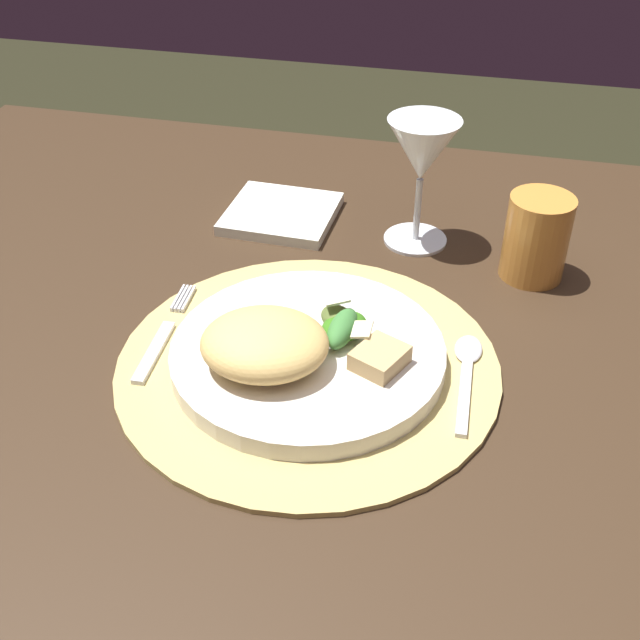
# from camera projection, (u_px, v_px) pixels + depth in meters

# --- Properties ---
(dining_table) EXTENTS (1.40, 0.96, 0.76)m
(dining_table) POSITION_uv_depth(u_px,v_px,m) (364.00, 446.00, 0.88)
(dining_table) COLOR #362617
(dining_table) RESTS_ON ground
(placemat) EXTENTS (0.37, 0.37, 0.01)m
(placemat) POSITION_uv_depth(u_px,v_px,m) (308.00, 364.00, 0.75)
(placemat) COLOR tan
(placemat) RESTS_ON dining_table
(dinner_plate) EXTENTS (0.26, 0.26, 0.02)m
(dinner_plate) POSITION_uv_depth(u_px,v_px,m) (308.00, 354.00, 0.75)
(dinner_plate) COLOR silver
(dinner_plate) RESTS_ON placemat
(pasta_serving) EXTENTS (0.13, 0.12, 0.04)m
(pasta_serving) POSITION_uv_depth(u_px,v_px,m) (265.00, 344.00, 0.71)
(pasta_serving) COLOR #E2BA68
(pasta_serving) RESTS_ON dinner_plate
(salad_greens) EXTENTS (0.06, 0.08, 0.03)m
(salad_greens) POSITION_uv_depth(u_px,v_px,m) (342.00, 325.00, 0.75)
(salad_greens) COLOR #326D17
(salad_greens) RESTS_ON dinner_plate
(bread_piece) EXTENTS (0.06, 0.06, 0.02)m
(bread_piece) POSITION_uv_depth(u_px,v_px,m) (380.00, 358.00, 0.71)
(bread_piece) COLOR tan
(bread_piece) RESTS_ON dinner_plate
(fork) EXTENTS (0.02, 0.16, 0.00)m
(fork) POSITION_uv_depth(u_px,v_px,m) (163.00, 336.00, 0.78)
(fork) COLOR silver
(fork) RESTS_ON placemat
(spoon) EXTENTS (0.03, 0.14, 0.01)m
(spoon) POSITION_uv_depth(u_px,v_px,m) (467.00, 365.00, 0.74)
(spoon) COLOR silver
(spoon) RESTS_ON placemat
(napkin) EXTENTS (0.13, 0.13, 0.01)m
(napkin) POSITION_uv_depth(u_px,v_px,m) (281.00, 214.00, 0.98)
(napkin) COLOR white
(napkin) RESTS_ON dining_table
(wine_glass) EXTENTS (0.08, 0.08, 0.15)m
(wine_glass) POSITION_uv_depth(u_px,v_px,m) (422.00, 155.00, 0.88)
(wine_glass) COLOR silver
(wine_glass) RESTS_ON dining_table
(amber_tumbler) EXTENTS (0.07, 0.07, 0.10)m
(amber_tumbler) POSITION_uv_depth(u_px,v_px,m) (536.00, 238.00, 0.86)
(amber_tumbler) COLOR #CA8537
(amber_tumbler) RESTS_ON dining_table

